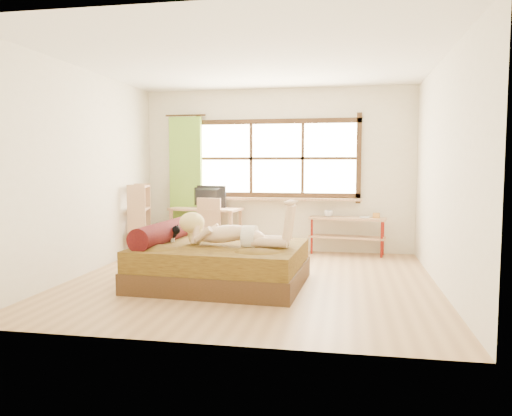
% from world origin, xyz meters
% --- Properties ---
extents(floor, '(4.50, 4.50, 0.00)m').
position_xyz_m(floor, '(0.00, 0.00, 0.00)').
color(floor, '#9E754C').
rests_on(floor, ground).
extents(ceiling, '(4.50, 4.50, 0.00)m').
position_xyz_m(ceiling, '(0.00, 0.00, 2.70)').
color(ceiling, white).
rests_on(ceiling, wall_back).
extents(wall_back, '(4.50, 0.00, 4.50)m').
position_xyz_m(wall_back, '(0.00, 2.25, 1.35)').
color(wall_back, silver).
rests_on(wall_back, floor).
extents(wall_front, '(4.50, 0.00, 4.50)m').
position_xyz_m(wall_front, '(0.00, -2.25, 1.35)').
color(wall_front, silver).
rests_on(wall_front, floor).
extents(wall_left, '(0.00, 4.50, 4.50)m').
position_xyz_m(wall_left, '(-2.25, 0.00, 1.35)').
color(wall_left, silver).
rests_on(wall_left, floor).
extents(wall_right, '(0.00, 4.50, 4.50)m').
position_xyz_m(wall_right, '(2.25, 0.00, 1.35)').
color(wall_right, silver).
rests_on(wall_right, floor).
extents(window, '(2.80, 0.16, 1.46)m').
position_xyz_m(window, '(0.00, 2.22, 1.51)').
color(window, '#FFEDBF').
rests_on(window, wall_back).
extents(curtain, '(0.55, 0.10, 2.20)m').
position_xyz_m(curtain, '(-1.55, 2.13, 1.15)').
color(curtain, olive).
rests_on(curtain, wall_back).
extents(bed, '(2.04, 1.67, 0.74)m').
position_xyz_m(bed, '(-0.37, -0.27, 0.26)').
color(bed, black).
rests_on(bed, floor).
extents(woman, '(1.39, 0.47, 0.59)m').
position_xyz_m(woman, '(-0.17, -0.32, 0.78)').
color(woman, '#DCB48D').
rests_on(woman, bed).
extents(kitten, '(0.30, 0.13, 0.23)m').
position_xyz_m(kitten, '(-1.04, -0.17, 0.60)').
color(kitten, black).
rests_on(kitten, bed).
extents(desk, '(1.24, 0.71, 0.73)m').
position_xyz_m(desk, '(-1.15, 1.95, 0.63)').
color(desk, tan).
rests_on(desk, floor).
extents(monitor, '(0.64, 0.18, 0.37)m').
position_xyz_m(monitor, '(-1.15, 2.00, 0.91)').
color(monitor, black).
rests_on(monitor, desk).
extents(chair, '(0.47, 0.47, 0.91)m').
position_xyz_m(chair, '(-1.04, 1.58, 0.51)').
color(chair, tan).
rests_on(chair, floor).
extents(pipe_shelf, '(1.24, 0.47, 0.69)m').
position_xyz_m(pipe_shelf, '(1.19, 2.07, 0.44)').
color(pipe_shelf, tan).
rests_on(pipe_shelf, floor).
extents(cup, '(0.15, 0.15, 0.11)m').
position_xyz_m(cup, '(0.87, 2.07, 0.66)').
color(cup, gray).
rests_on(cup, pipe_shelf).
extents(book, '(0.19, 0.24, 0.02)m').
position_xyz_m(book, '(1.37, 2.07, 0.61)').
color(book, gray).
rests_on(book, pipe_shelf).
extents(bookshelf, '(0.38, 0.54, 1.13)m').
position_xyz_m(bookshelf, '(-2.08, 1.38, 0.58)').
color(bookshelf, tan).
rests_on(bookshelf, floor).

